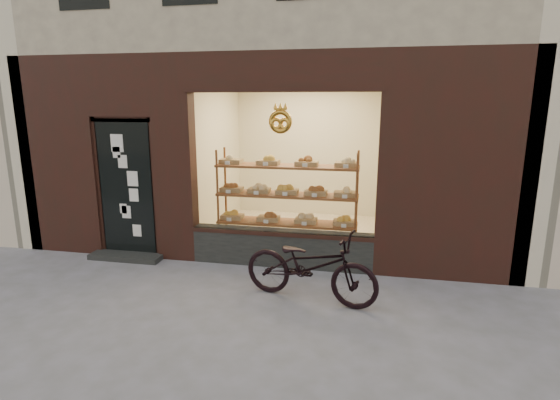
# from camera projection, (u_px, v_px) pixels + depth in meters

# --- Properties ---
(ground) EXTENTS (90.00, 90.00, 0.00)m
(ground) POSITION_uv_depth(u_px,v_px,m) (202.00, 333.00, 4.67)
(ground) COLOR #5B5B5B
(display_shelf) EXTENTS (2.20, 0.45, 1.70)m
(display_shelf) POSITION_uv_depth(u_px,v_px,m) (287.00, 203.00, 6.83)
(display_shelf) COLOR brown
(display_shelf) RESTS_ON ground
(bicycle) EXTENTS (1.80, 0.96, 0.90)m
(bicycle) POSITION_uv_depth(u_px,v_px,m) (310.00, 266.00, 5.37)
(bicycle) COLOR black
(bicycle) RESTS_ON ground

